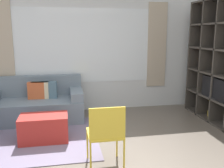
{
  "coord_description": "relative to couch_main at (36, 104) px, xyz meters",
  "views": [
    {
      "loc": [
        -0.41,
        -2.61,
        1.72
      ],
      "look_at": [
        0.38,
        1.59,
        0.85
      ],
      "focal_mm": 40.0,
      "sensor_mm": 36.0,
      "label": 1
    }
  ],
  "objects": [
    {
      "name": "wall_back",
      "position": [
        1.02,
        0.49,
        1.04
      ],
      "size": [
        6.67,
        0.11,
        2.7
      ],
      "color": "silver",
      "rests_on": "ground_plane"
    },
    {
      "name": "area_rug",
      "position": [
        -0.4,
        -1.03,
        -0.31
      ],
      "size": [
        2.97,
        1.82,
        0.01
      ],
      "primitive_type": "cube",
      "color": "slate",
      "rests_on": "ground_plane"
    },
    {
      "name": "folding_chair",
      "position": [
        1.07,
        -2.14,
        0.2
      ],
      "size": [
        0.44,
        0.46,
        0.86
      ],
      "rotation": [
        0.0,
        0.0,
        3.14
      ],
      "color": "gold",
      "rests_on": "ground_plane"
    },
    {
      "name": "ottoman",
      "position": [
        0.23,
        -1.1,
        -0.1
      ],
      "size": [
        0.76,
        0.46,
        0.43
      ],
      "color": "#A82823",
      "rests_on": "ground_plane"
    },
    {
      "name": "couch_main",
      "position": [
        0.0,
        0.0,
        0.0
      ],
      "size": [
        1.86,
        0.91,
        0.85
      ],
      "color": "slate",
      "rests_on": "ground_plane"
    }
  ]
}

